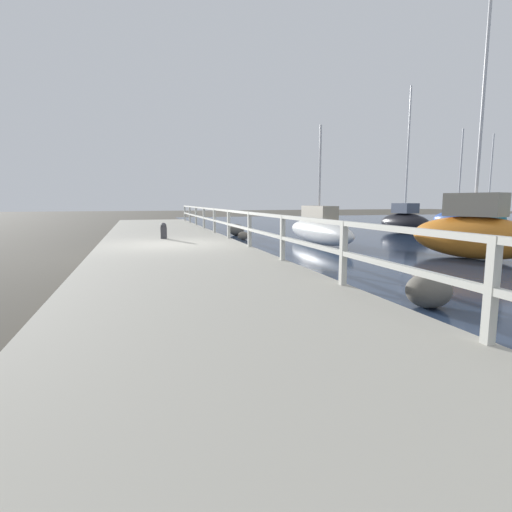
{
  "coord_description": "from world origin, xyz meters",
  "views": [
    {
      "loc": [
        -1.05,
        -13.31,
        1.75
      ],
      "look_at": [
        1.91,
        -3.31,
        0.3
      ],
      "focal_mm": 28.0,
      "sensor_mm": 36.0,
      "label": 1
    }
  ],
  "objects_px": {
    "sailboat_black": "(405,221)",
    "sailboat_white": "(319,229)",
    "sailboat_orange": "(473,232)",
    "sailboat_blue": "(457,218)",
    "sailboat_teal": "(487,216)",
    "mooring_bollard": "(164,231)"
  },
  "relations": [
    {
      "from": "mooring_bollard",
      "to": "sailboat_teal",
      "type": "relative_size",
      "value": 0.1
    },
    {
      "from": "sailboat_white",
      "to": "mooring_bollard",
      "type": "bearing_deg",
      "value": 176.6
    },
    {
      "from": "sailboat_blue",
      "to": "sailboat_white",
      "type": "bearing_deg",
      "value": -166.38
    },
    {
      "from": "mooring_bollard",
      "to": "sailboat_teal",
      "type": "xyz_separation_m",
      "value": [
        21.81,
        6.21,
        0.06
      ]
    },
    {
      "from": "sailboat_orange",
      "to": "sailboat_teal",
      "type": "bearing_deg",
      "value": 21.83
    },
    {
      "from": "sailboat_orange",
      "to": "sailboat_black",
      "type": "xyz_separation_m",
      "value": [
        4.11,
        8.76,
        -0.14
      ]
    },
    {
      "from": "sailboat_white",
      "to": "sailboat_teal",
      "type": "bearing_deg",
      "value": 24.68
    },
    {
      "from": "sailboat_orange",
      "to": "sailboat_teal",
      "type": "xyz_separation_m",
      "value": [
        13.01,
        11.87,
        -0.11
      ]
    },
    {
      "from": "sailboat_orange",
      "to": "sailboat_black",
      "type": "height_order",
      "value": "sailboat_orange"
    },
    {
      "from": "sailboat_blue",
      "to": "sailboat_orange",
      "type": "bearing_deg",
      "value": -141.02
    },
    {
      "from": "mooring_bollard",
      "to": "sailboat_white",
      "type": "height_order",
      "value": "sailboat_white"
    },
    {
      "from": "sailboat_white",
      "to": "sailboat_teal",
      "type": "relative_size",
      "value": 0.93
    },
    {
      "from": "sailboat_orange",
      "to": "sailboat_blue",
      "type": "relative_size",
      "value": 1.32
    },
    {
      "from": "sailboat_black",
      "to": "mooring_bollard",
      "type": "bearing_deg",
      "value": -174.86
    },
    {
      "from": "sailboat_white",
      "to": "sailboat_blue",
      "type": "distance_m",
      "value": 12.61
    },
    {
      "from": "mooring_bollard",
      "to": "sailboat_blue",
      "type": "distance_m",
      "value": 18.25
    },
    {
      "from": "sailboat_white",
      "to": "sailboat_black",
      "type": "relative_size",
      "value": 0.75
    },
    {
      "from": "sailboat_black",
      "to": "sailboat_white",
      "type": "bearing_deg",
      "value": -160.28
    },
    {
      "from": "sailboat_orange",
      "to": "sailboat_blue",
      "type": "height_order",
      "value": "sailboat_orange"
    },
    {
      "from": "sailboat_black",
      "to": "sailboat_teal",
      "type": "distance_m",
      "value": 9.43
    },
    {
      "from": "sailboat_teal",
      "to": "sailboat_black",
      "type": "bearing_deg",
      "value": -142.49
    },
    {
      "from": "sailboat_teal",
      "to": "sailboat_blue",
      "type": "bearing_deg",
      "value": -139.04
    }
  ]
}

